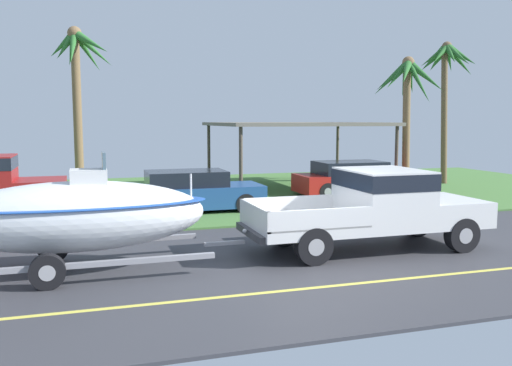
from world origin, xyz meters
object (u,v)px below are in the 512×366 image
(boat_on_trailer, at_px, (75,216))
(palm_tree_near_left, at_px, (78,68))
(pickup_truck_towing, at_px, (381,205))
(parked_sedan_near, at_px, (192,192))
(carport_awning, at_px, (297,125))
(parked_sedan_far, at_px, (353,179))
(palm_tree_mid, at_px, (407,87))
(palm_tree_near_right, at_px, (446,69))

(boat_on_trailer, relative_size, palm_tree_near_left, 0.90)
(pickup_truck_towing, bearing_deg, boat_on_trailer, -180.00)
(palm_tree_near_left, bearing_deg, pickup_truck_towing, -64.48)
(parked_sedan_near, relative_size, palm_tree_near_left, 0.64)
(palm_tree_near_left, bearing_deg, parked_sedan_near, -66.37)
(carport_awning, bearing_deg, parked_sedan_near, -139.99)
(parked_sedan_far, bearing_deg, parked_sedan_near, -163.82)
(boat_on_trailer, height_order, carport_awning, carport_awning)
(palm_tree_mid, bearing_deg, parked_sedan_near, -164.65)
(pickup_truck_towing, bearing_deg, palm_tree_mid, 54.49)
(boat_on_trailer, distance_m, palm_tree_mid, 16.34)
(carport_awning, relative_size, palm_tree_near_left, 1.01)
(parked_sedan_far, bearing_deg, boat_on_trailer, -141.53)
(palm_tree_near_left, bearing_deg, palm_tree_near_right, -12.27)
(palm_tree_near_left, distance_m, palm_tree_mid, 14.19)
(parked_sedan_far, distance_m, palm_tree_near_left, 12.79)
(palm_tree_near_right, bearing_deg, palm_tree_mid, -152.13)
(boat_on_trailer, xyz_separation_m, palm_tree_near_left, (0.08, 14.17, 4.14))
(palm_tree_near_right, bearing_deg, parked_sedan_far, -158.67)
(parked_sedan_far, distance_m, carport_awning, 3.67)
(boat_on_trailer, height_order, parked_sedan_near, boat_on_trailer)
(parked_sedan_near, relative_size, palm_tree_near_right, 0.69)
(palm_tree_near_left, height_order, palm_tree_near_right, palm_tree_near_left)
(palm_tree_mid, bearing_deg, parked_sedan_far, -166.75)
(parked_sedan_near, height_order, parked_sedan_far, same)
(parked_sedan_near, distance_m, palm_tree_mid, 10.76)
(carport_awning, bearing_deg, pickup_truck_towing, -101.44)
(parked_sedan_near, distance_m, carport_awning, 7.54)
(palm_tree_near_left, bearing_deg, boat_on_trailer, -90.34)
(parked_sedan_far, xyz_separation_m, palm_tree_near_left, (-10.40, 5.84, 4.61))
(palm_tree_near_left, bearing_deg, carport_awning, -19.63)
(carport_awning, bearing_deg, palm_tree_mid, -25.30)
(pickup_truck_towing, bearing_deg, parked_sedan_near, 117.78)
(palm_tree_near_left, bearing_deg, parked_sedan_far, -29.31)
(carport_awning, distance_m, palm_tree_mid, 4.91)
(parked_sedan_far, height_order, carport_awning, carport_awning)
(parked_sedan_near, height_order, palm_tree_near_left, palm_tree_near_left)
(pickup_truck_towing, distance_m, carport_awning, 11.32)
(palm_tree_near_right, xyz_separation_m, palm_tree_mid, (-3.11, -1.64, -0.99))
(pickup_truck_towing, xyz_separation_m, parked_sedan_far, (3.64, 8.33, -0.37))
(carport_awning, xyz_separation_m, palm_tree_near_right, (7.30, -0.34, 2.59))
(carport_awning, height_order, palm_tree_mid, palm_tree_mid)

